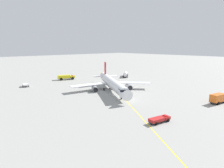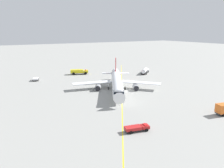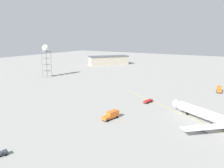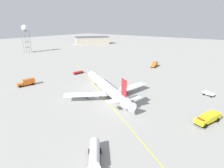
% 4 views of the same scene
% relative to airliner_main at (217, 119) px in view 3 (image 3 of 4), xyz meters
% --- Properties ---
extents(ground_plane, '(600.00, 600.00, 0.00)m').
position_rel_airliner_main_xyz_m(ground_plane, '(3.27, -2.02, -2.93)').
color(ground_plane, gray).
extents(airliner_main, '(31.13, 36.56, 10.65)m').
position_rel_airliner_main_xyz_m(airliner_main, '(0.00, 0.00, 0.00)').
color(airliner_main, white).
rests_on(airliner_main, ground_plane).
extents(baggage_truck_truck, '(4.30, 3.03, 1.22)m').
position_rel_airliner_main_xyz_m(baggage_truck_truck, '(52.87, -47.52, -2.22)').
color(baggage_truck_truck, '#232326').
rests_on(baggage_truck_truck, ground_plane).
extents(ops_pickup_truck, '(6.02, 3.03, 1.41)m').
position_rel_airliner_main_xyz_m(ops_pickup_truck, '(-14.10, -32.08, -2.12)').
color(ops_pickup_truck, '#232326').
rests_on(ops_pickup_truck, ground_plane).
extents(catering_truck_truck, '(7.99, 3.53, 3.10)m').
position_rel_airliner_main_xyz_m(catering_truck_truck, '(-55.59, -4.98, -1.27)').
color(catering_truck_truck, '#232326').
rests_on(catering_truck_truck, ground_plane).
extents(catering_truck_truck_extra, '(7.94, 3.99, 3.10)m').
position_rel_airliner_main_xyz_m(catering_truck_truck_extra, '(13.51, -36.13, -1.27)').
color(catering_truck_truck_extra, '#232326').
rests_on(catering_truck_truck_extra, ground_plane).
extents(radar_tower, '(5.74, 5.74, 25.26)m').
position_rel_airliner_main_xyz_m(radar_tower, '(-36.67, -126.75, 18.26)').
color(radar_tower, slate).
rests_on(radar_tower, ground_plane).
extents(terminal_shed, '(44.42, 39.54, 9.80)m').
position_rel_airliner_main_xyz_m(terminal_shed, '(-125.33, -125.76, 2.00)').
color(terminal_shed, '#B2A893').
rests_on(terminal_shed, ground_plane).
extents(taxiway_centreline, '(65.81, 104.37, 0.01)m').
position_rel_airliner_main_xyz_m(taxiway_centreline, '(1.41, -1.36, -2.92)').
color(taxiway_centreline, yellow).
rests_on(taxiway_centreline, ground_plane).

